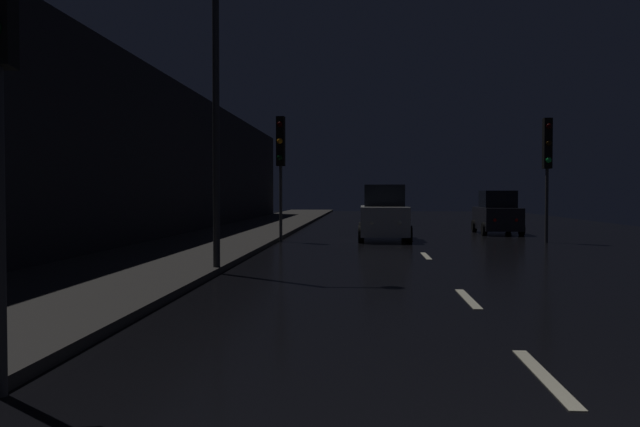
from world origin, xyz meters
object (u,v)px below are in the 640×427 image
traffic_light_far_right (547,153)px  streetlamp_overhead (236,68)px  traffic_light_far_left (281,151)px  car_approaching_headlights (384,215)px  car_parked_right_far (497,214)px

traffic_light_far_right → streetlamp_overhead: streetlamp_overhead is taller
traffic_light_far_left → streetlamp_overhead: bearing=5.1°
car_approaching_headlights → car_parked_right_far: bearing=129.8°
car_approaching_headlights → car_parked_right_far: (5.30, 4.42, -0.10)m
traffic_light_far_right → traffic_light_far_left: bearing=-89.1°
car_parked_right_far → traffic_light_far_right: bearing=-171.6°
traffic_light_far_left → streetlamp_overhead: streetlamp_overhead is taller
traffic_light_far_right → streetlamp_overhead: (-9.84, -10.47, 1.36)m
car_parked_right_far → car_approaching_headlights: bearing=129.8°
traffic_light_far_right → car_approaching_headlights: traffic_light_far_right is taller
streetlamp_overhead → car_approaching_headlights: streetlamp_overhead is taller
streetlamp_overhead → car_approaching_headlights: 12.61m
traffic_light_far_right → car_parked_right_far: traffic_light_far_right is taller
traffic_light_far_left → streetlamp_overhead: 10.41m
traffic_light_far_right → car_parked_right_far: 6.00m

